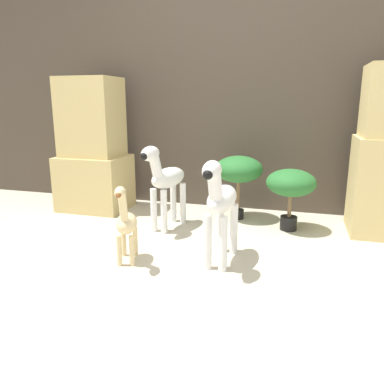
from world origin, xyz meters
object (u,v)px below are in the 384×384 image
zebra_right (220,202)px  giraffe_figurine (126,222)px  zebra_left (165,180)px  potted_palm_front (291,185)px  potted_palm_back (239,171)px

zebra_right → giraffe_figurine: zebra_right is taller
zebra_left → potted_palm_front: 1.05m
zebra_left → potted_palm_front: bearing=14.2°
zebra_right → potted_palm_front: size_ratio=1.40×
zebra_left → potted_palm_front: (1.02, 0.26, -0.04)m
zebra_left → giraffe_figurine: size_ratio=1.30×
zebra_left → potted_palm_back: zebra_left is taller
zebra_right → potted_palm_front: 0.94m
potted_palm_front → giraffe_figurine: bearing=-136.3°
giraffe_figurine → zebra_right: bearing=14.3°
zebra_left → giraffe_figurine: bearing=-91.4°
zebra_right → zebra_left: same height
zebra_right → potted_palm_back: zebra_right is taller
zebra_right → potted_palm_back: size_ratio=1.24×
zebra_right → zebra_left: size_ratio=1.00×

